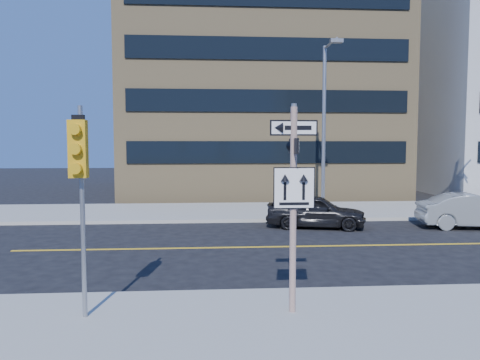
{
  "coord_description": "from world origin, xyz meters",
  "views": [
    {
      "loc": [
        -1.67,
        -11.39,
        3.42
      ],
      "look_at": [
        -0.57,
        4.0,
        2.27
      ],
      "focal_mm": 35.0,
      "sensor_mm": 36.0,
      "label": 1
    }
  ],
  "objects": [
    {
      "name": "streetlight_a",
      "position": [
        4.0,
        10.76,
        4.76
      ],
      "size": [
        0.55,
        2.25,
        8.0
      ],
      "color": "gray",
      "rests_on": "far_sidewalk"
    },
    {
      "name": "traffic_signal",
      "position": [
        -4.0,
        -2.66,
        3.03
      ],
      "size": [
        0.32,
        0.45,
        4.0
      ],
      "color": "gray",
      "rests_on": "near_sidewalk"
    },
    {
      "name": "building_brick",
      "position": [
        2.0,
        25.0,
        9.0
      ],
      "size": [
        18.0,
        18.0,
        18.0
      ],
      "primitive_type": "cube",
      "color": "tan",
      "rests_on": "ground"
    },
    {
      "name": "parked_car_b",
      "position": [
        9.27,
        6.92,
        0.72
      ],
      "size": [
        2.17,
        4.52,
        1.43
      ],
      "primitive_type": "imported",
      "rotation": [
        0.0,
        0.0,
        1.41
      ],
      "color": "gray",
      "rests_on": "ground"
    },
    {
      "name": "ground",
      "position": [
        0.0,
        0.0,
        0.0
      ],
      "size": [
        120.0,
        120.0,
        0.0
      ],
      "primitive_type": "plane",
      "color": "black",
      "rests_on": "ground"
    },
    {
      "name": "sign_pole",
      "position": [
        0.0,
        -2.51,
        2.44
      ],
      "size": [
        0.92,
        0.92,
        4.06
      ],
      "color": "beige",
      "rests_on": "near_sidewalk"
    },
    {
      "name": "parked_car_a",
      "position": [
        2.82,
        7.53,
        0.69
      ],
      "size": [
        2.52,
        4.32,
        1.38
      ],
      "primitive_type": "imported",
      "rotation": [
        0.0,
        0.0,
        1.34
      ],
      "color": "black",
      "rests_on": "ground"
    }
  ]
}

